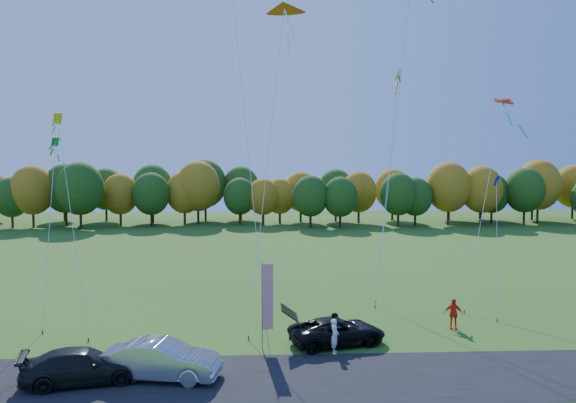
{
  "coord_description": "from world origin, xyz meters",
  "views": [
    {
      "loc": [
        -1.61,
        -27.71,
        9.36
      ],
      "look_at": [
        0.0,
        6.0,
        7.0
      ],
      "focal_mm": 35.0,
      "sensor_mm": 36.0,
      "label": 1
    }
  ],
  "objects_px": {
    "silver_sedan": "(162,360)",
    "person_east": "(453,314)",
    "feather_flag": "(266,296)",
    "black_suv": "(337,331)"
  },
  "relations": [
    {
      "from": "silver_sedan",
      "to": "feather_flag",
      "type": "bearing_deg",
      "value": -41.07
    },
    {
      "from": "silver_sedan",
      "to": "person_east",
      "type": "relative_size",
      "value": 2.95
    },
    {
      "from": "person_east",
      "to": "feather_flag",
      "type": "relative_size",
      "value": 0.39
    },
    {
      "from": "black_suv",
      "to": "person_east",
      "type": "height_order",
      "value": "person_east"
    },
    {
      "from": "black_suv",
      "to": "feather_flag",
      "type": "bearing_deg",
      "value": 82.04
    },
    {
      "from": "silver_sedan",
      "to": "person_east",
      "type": "bearing_deg",
      "value": -56.54
    },
    {
      "from": "person_east",
      "to": "feather_flag",
      "type": "distance_m",
      "value": 11.07
    },
    {
      "from": "black_suv",
      "to": "person_east",
      "type": "relative_size",
      "value": 2.89
    },
    {
      "from": "silver_sedan",
      "to": "person_east",
      "type": "xyz_separation_m",
      "value": [
        15.1,
        6.6,
        0.02
      ]
    },
    {
      "from": "feather_flag",
      "to": "black_suv",
      "type": "bearing_deg",
      "value": 7.74
    }
  ]
}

